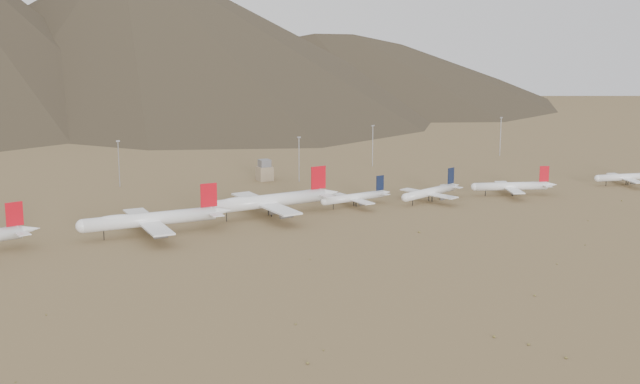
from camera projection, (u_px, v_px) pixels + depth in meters
name	position (u px, v px, depth m)	size (l,w,h in m)	color
ground	(306.00, 233.00, 387.58)	(3000.00, 3000.00, 0.00)	olive
widebody_centre	(151.00, 219.00, 382.45)	(69.09, 52.81, 20.52)	white
widebody_east	(268.00, 201.00, 417.11)	(72.20, 55.69, 21.44)	white
narrowbody_a	(356.00, 197.00, 439.30)	(41.87, 30.36, 13.85)	white
narrowbody_b	(431.00, 192.00, 450.38)	(44.08, 32.89, 15.15)	white
narrowbody_c	(513.00, 186.00, 464.45)	(44.30, 33.12, 15.29)	white
narrowbody_d	(628.00, 177.00, 492.24)	(41.61, 30.57, 13.93)	white
control_tower	(265.00, 171.00, 505.08)	(8.00, 8.00, 12.00)	gray
mast_west	(119.00, 161.00, 485.21)	(2.00, 0.60, 25.70)	gray
mast_centre	(299.00, 157.00, 499.26)	(2.00, 0.60, 25.70)	gray
mast_east	(373.00, 144.00, 549.07)	(2.00, 0.60, 25.70)	gray
mast_far_east	(501.00, 134.00, 589.70)	(2.00, 0.60, 25.70)	gray
desert_scrub	(340.00, 313.00, 284.05)	(442.86, 180.43, 0.82)	olive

